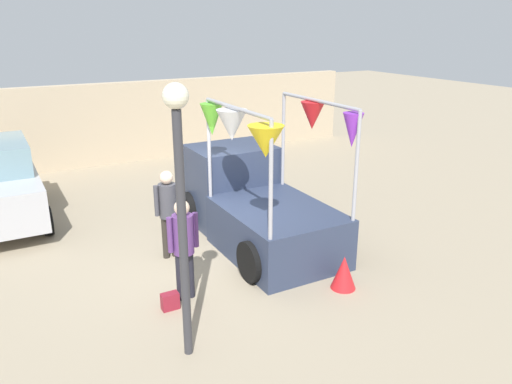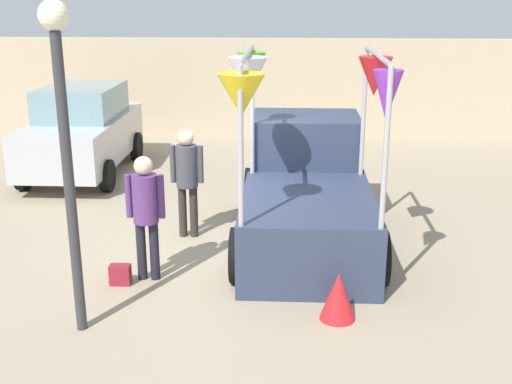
{
  "view_description": "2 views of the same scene",
  "coord_description": "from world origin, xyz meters",
  "px_view_note": "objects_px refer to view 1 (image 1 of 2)",
  "views": [
    {
      "loc": [
        -3.39,
        -8.22,
        4.4
      ],
      "look_at": [
        0.68,
        -0.81,
        1.52
      ],
      "focal_mm": 35.0,
      "sensor_mm": 36.0,
      "label": 1
    },
    {
      "loc": [
        1.03,
        -9.21,
        3.84
      ],
      "look_at": [
        0.59,
        -0.74,
        1.15
      ],
      "focal_mm": 45.0,
      "sensor_mm": 36.0,
      "label": 2
    }
  ],
  "objects_px": {
    "handbag": "(170,301)",
    "folded_kite_bundle_crimson": "(344,272)",
    "person_vendor": "(168,206)",
    "vendor_truck": "(252,199)",
    "street_lamp": "(180,187)",
    "person_customer": "(183,240)"
  },
  "relations": [
    {
      "from": "handbag",
      "to": "folded_kite_bundle_crimson",
      "type": "relative_size",
      "value": 0.47
    },
    {
      "from": "person_vendor",
      "to": "folded_kite_bundle_crimson",
      "type": "bearing_deg",
      "value": -49.83
    },
    {
      "from": "vendor_truck",
      "to": "folded_kite_bundle_crimson",
      "type": "bearing_deg",
      "value": -82.58
    },
    {
      "from": "handbag",
      "to": "street_lamp",
      "type": "xyz_separation_m",
      "value": [
        -0.16,
        -1.2,
        2.32
      ]
    },
    {
      "from": "person_vendor",
      "to": "handbag",
      "type": "distance_m",
      "value": 2.15
    },
    {
      "from": "person_customer",
      "to": "street_lamp",
      "type": "height_order",
      "value": "street_lamp"
    },
    {
      "from": "person_vendor",
      "to": "folded_kite_bundle_crimson",
      "type": "xyz_separation_m",
      "value": [
        2.22,
        -2.63,
        -0.77
      ]
    },
    {
      "from": "person_vendor",
      "to": "person_customer",
      "type": "bearing_deg",
      "value": -100.71
    },
    {
      "from": "vendor_truck",
      "to": "handbag",
      "type": "distance_m",
      "value": 3.25
    },
    {
      "from": "vendor_truck",
      "to": "person_vendor",
      "type": "distance_m",
      "value": 1.88
    },
    {
      "from": "vendor_truck",
      "to": "person_vendor",
      "type": "bearing_deg",
      "value": -177.6
    },
    {
      "from": "person_customer",
      "to": "handbag",
      "type": "xyz_separation_m",
      "value": [
        -0.35,
        -0.2,
        -0.92
      ]
    },
    {
      "from": "person_vendor",
      "to": "handbag",
      "type": "bearing_deg",
      "value": -109.81
    },
    {
      "from": "handbag",
      "to": "vendor_truck",
      "type": "bearing_deg",
      "value": 37.01
    },
    {
      "from": "person_vendor",
      "to": "folded_kite_bundle_crimson",
      "type": "height_order",
      "value": "person_vendor"
    },
    {
      "from": "person_customer",
      "to": "person_vendor",
      "type": "distance_m",
      "value": 1.65
    },
    {
      "from": "folded_kite_bundle_crimson",
      "to": "street_lamp",
      "type": "bearing_deg",
      "value": -172.6
    },
    {
      "from": "vendor_truck",
      "to": "person_customer",
      "type": "relative_size",
      "value": 2.39
    },
    {
      "from": "handbag",
      "to": "person_customer",
      "type": "bearing_deg",
      "value": 29.74
    },
    {
      "from": "person_vendor",
      "to": "vendor_truck",
      "type": "bearing_deg",
      "value": 2.4
    },
    {
      "from": "vendor_truck",
      "to": "street_lamp",
      "type": "relative_size",
      "value": 1.12
    },
    {
      "from": "vendor_truck",
      "to": "person_customer",
      "type": "height_order",
      "value": "vendor_truck"
    }
  ]
}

